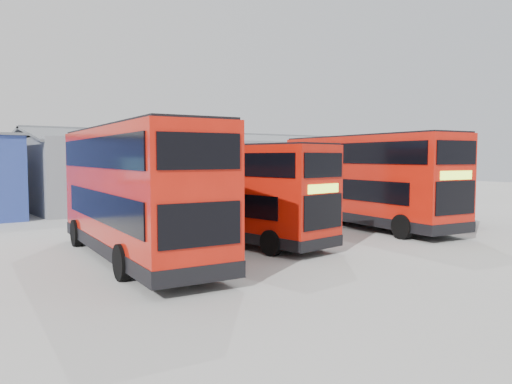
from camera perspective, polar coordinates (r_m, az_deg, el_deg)
name	(u,v)px	position (r m, az deg, el deg)	size (l,w,h in m)	color
ground_plane	(293,240)	(22.69, 4.20, -5.47)	(120.00, 120.00, 0.00)	#A1A19C
maintenance_shed	(210,170)	(43.31, -5.29, 2.49)	(30.50, 12.00, 5.89)	gray
double_decker_left	(135,194)	(18.56, -13.67, -0.21)	(3.95, 11.63, 4.83)	red
double_decker_centre	(234,194)	(22.04, -2.50, -0.18)	(3.51, 10.28, 4.27)	red
double_decker_right	(366,182)	(27.29, 12.48, 1.18)	(4.36, 11.80, 4.88)	red
single_decker_blue	(374,193)	(32.19, 13.32, -0.16)	(4.51, 11.04, 2.93)	#110C36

